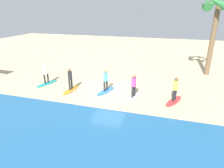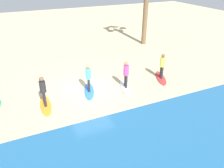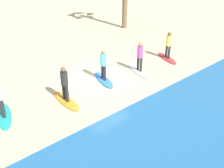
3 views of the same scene
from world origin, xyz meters
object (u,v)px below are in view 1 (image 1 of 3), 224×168
(surfboard_orange, at_px, (71,90))
(surfboard_red, at_px, (174,101))
(surfer_teal, at_px, (45,72))
(palm_tree, at_px, (218,11))
(surfer_orange, at_px, (70,78))
(surfboard_teal, at_px, (47,83))
(surfboard_white, at_px, (133,97))
(surfer_red, at_px, (175,87))
(surfer_white, at_px, (134,84))
(surfer_blue, at_px, (106,79))
(surfboard_blue, at_px, (106,91))

(surfboard_orange, bearing_deg, surfboard_red, 95.27)
(surfer_teal, relative_size, palm_tree, 0.23)
(surfer_orange, xyz_separation_m, surfboard_teal, (2.57, -0.65, -0.99))
(surfboard_white, relative_size, surfer_orange, 1.28)
(surfer_red, relative_size, palm_tree, 0.23)
(surfboard_white, relative_size, surfer_white, 1.28)
(surfer_blue, distance_m, palm_tree, 11.30)
(surfer_white, height_order, surfer_orange, same)
(surfer_white, bearing_deg, surfer_orange, 0.49)
(surfboard_red, xyz_separation_m, surfboard_blue, (4.93, -0.30, 0.00))
(palm_tree, bearing_deg, surfboard_white, 51.70)
(surfboard_orange, relative_size, palm_tree, 0.30)
(surfer_blue, distance_m, surfboard_teal, 5.29)
(surfboard_blue, relative_size, surfboard_teal, 1.00)
(surfboard_red, bearing_deg, surfer_orange, -65.35)
(surfboard_blue, bearing_deg, surfboard_red, 103.24)
(surfboard_blue, bearing_deg, surfer_orange, -62.02)
(surfboard_white, distance_m, surfer_blue, 2.46)
(surfboard_red, relative_size, surfer_orange, 1.28)
(surfer_orange, bearing_deg, surfer_teal, -14.20)
(surfboard_blue, bearing_deg, surfer_red, 103.24)
(surfer_white, distance_m, surfboard_orange, 4.92)
(surfboard_blue, relative_size, surfer_orange, 1.28)
(surfer_orange, bearing_deg, surfer_blue, -168.79)
(surfboard_white, distance_m, surfboard_blue, 2.25)
(surfer_orange, relative_size, surfboard_teal, 0.78)
(surfboard_teal, bearing_deg, surfboard_orange, 93.04)
(surfboard_red, height_order, surfboard_white, same)
(surfboard_red, bearing_deg, surfer_teal, -69.45)
(surfboard_red, xyz_separation_m, surfboard_orange, (7.56, 0.22, 0.00))
(surfer_red, distance_m, surfboard_white, 2.91)
(surfboard_teal, height_order, palm_tree, palm_tree)
(surfer_blue, relative_size, surfboard_teal, 0.78)
(surfer_blue, bearing_deg, surfer_white, 167.69)
(surfer_teal, bearing_deg, palm_tree, -153.30)
(surfboard_red, relative_size, surfboard_blue, 1.00)
(surfboard_red, height_order, surfboard_orange, same)
(surfer_blue, height_order, palm_tree, palm_tree)
(surfer_red, relative_size, surfer_orange, 1.00)
(surfboard_white, bearing_deg, surfboard_red, 110.27)
(surfer_white, height_order, surfer_teal, same)
(surfboard_red, bearing_deg, surfboard_blue, -70.52)
(surfboard_red, distance_m, surfboard_teal, 10.13)
(surfboard_red, relative_size, surfer_red, 1.28)
(surfboard_teal, bearing_deg, surfer_white, 102.53)
(surfboard_orange, distance_m, surfer_orange, 0.99)
(surfer_orange, bearing_deg, surfer_white, -179.51)
(surfer_white, bearing_deg, surfer_blue, -12.31)
(surfer_red, relative_size, surfboard_orange, 0.78)
(surfboard_teal, bearing_deg, surfer_teal, 0.00)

